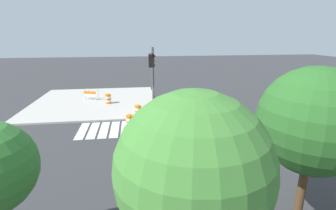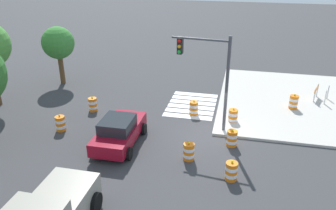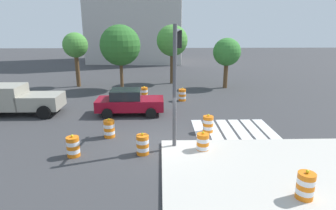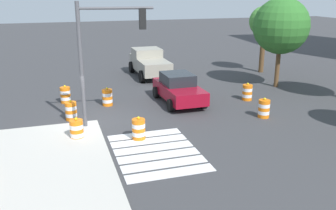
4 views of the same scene
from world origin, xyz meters
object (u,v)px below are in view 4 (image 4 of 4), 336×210
Objects in this scene: traffic_barrel_lane_center at (77,130)px; traffic_light_pole at (107,43)px; traffic_barrel_near_corner at (65,95)px; traffic_barrel_median_far at (247,92)px; street_tree_corner_lot at (264,22)px; pickup_truck at (149,62)px; street_tree_streetside_far at (281,26)px; traffic_barrel_crosswalk_end at (71,111)px; traffic_barrel_far_curb at (264,109)px; traffic_barrel_opposite_curb at (107,97)px; traffic_barrel_median_near at (139,129)px; sports_car at (179,88)px.

traffic_light_pole is (-1.15, 1.59, 3.46)m from traffic_barrel_lane_center.
traffic_barrel_near_corner and traffic_barrel_median_far have the same top height.
traffic_light_pole is 1.10× the size of street_tree_corner_lot.
pickup_truck is 0.91× the size of street_tree_streetside_far.
traffic_barrel_crosswalk_end is at bearing -178.34° from traffic_barrel_lane_center.
pickup_truck is 5.05× the size of traffic_barrel_near_corner.
traffic_barrel_crosswalk_end is 1.00× the size of traffic_barrel_far_curb.
traffic_barrel_near_corner is 1.00× the size of traffic_barrel_opposite_curb.
traffic_barrel_near_corner is 10.34m from traffic_barrel_median_far.
street_tree_streetside_far is at bearing 94.03° from traffic_barrel_opposite_curb.
traffic_barrel_lane_center is (0.23, -9.10, 0.00)m from traffic_barrel_far_curb.
traffic_barrel_crosswalk_end is at bearing -36.00° from pickup_truck.
traffic_barrel_crosswalk_end is 0.18× the size of street_tree_streetside_far.
traffic_barrel_median_near is (6.42, 2.72, 0.00)m from traffic_barrel_near_corner.
street_tree_streetside_far is at bearing 141.66° from traffic_barrel_far_curb.
street_tree_corner_lot reaches higher than traffic_barrel_crosswalk_end.
street_tree_corner_lot reaches higher than traffic_barrel_median_far.
street_tree_corner_lot is at bearing 111.88° from traffic_barrel_opposite_curb.
street_tree_corner_lot is at bearing 143.43° from traffic_barrel_median_far.
street_tree_corner_lot is at bearing 123.42° from traffic_barrel_lane_center.
street_tree_streetside_far reaches higher than traffic_barrel_opposite_curb.
traffic_barrel_near_corner is 6.97m from traffic_barrel_median_near.
traffic_barrel_near_corner is at bearing -177.92° from traffic_barrel_lane_center.
traffic_barrel_opposite_curb is (-0.64, -3.92, -0.36)m from sports_car.
traffic_barrel_opposite_curb is 0.18× the size of street_tree_streetside_far.
traffic_barrel_opposite_curb is at bearing -173.98° from traffic_barrel_median_near.
traffic_barrel_median_near is at bearing 22.99° from traffic_barrel_near_corner.
street_tree_streetside_far reaches higher than street_tree_corner_lot.
traffic_barrel_near_corner is 1.00× the size of traffic_barrel_far_curb.
traffic_barrel_opposite_curb is at bearing -85.97° from street_tree_streetside_far.
sports_car is at bearing 80.77° from traffic_barrel_opposite_curb.
pickup_truck is 11.31m from traffic_light_pole.
street_tree_corner_lot is at bearing 104.64° from traffic_barrel_near_corner.
traffic_barrel_near_corner and traffic_barrel_far_curb have the same top height.
traffic_barrel_crosswalk_end is 9.90m from traffic_barrel_median_far.
traffic_barrel_near_corner is 0.18× the size of street_tree_streetside_far.
traffic_barrel_lane_center is at bearing -67.88° from street_tree_streetside_far.
pickup_truck is at bearing 144.00° from traffic_barrel_crosswalk_end.
sports_car is 6.09m from traffic_barrel_crosswalk_end.
street_tree_streetside_far is (-5.12, 4.05, 3.46)m from traffic_barrel_far_curb.
traffic_barrel_far_curb and traffic_barrel_opposite_curb have the same top height.
street_tree_streetside_far is at bearing 112.12° from traffic_barrel_lane_center.
traffic_barrel_crosswalk_end is at bearing -142.45° from traffic_barrel_median_near.
pickup_truck is 5.05× the size of traffic_barrel_opposite_curb.
pickup_truck is at bearing 156.02° from traffic_light_pole.
street_tree_corner_lot is (-9.40, 5.50, 3.32)m from traffic_barrel_far_curb.
traffic_barrel_far_curb is 7.38m from street_tree_streetside_far.
traffic_barrel_lane_center is 4.96m from traffic_barrel_opposite_curb.
traffic_barrel_crosswalk_end is at bearing -87.33° from traffic_barrel_median_far.
traffic_barrel_near_corner is 1.00× the size of traffic_barrel_median_near.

